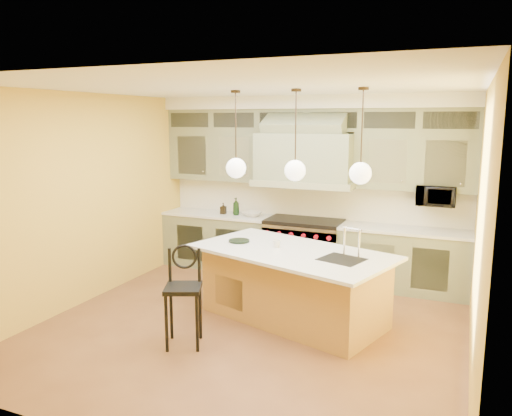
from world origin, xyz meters
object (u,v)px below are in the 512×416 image
at_px(range, 304,248).
at_px(counter_stool, 183,290).
at_px(microwave, 436,196).
at_px(kitchen_island, 294,284).

bearing_deg(range, counter_stool, -100.10).
bearing_deg(counter_stool, range, 56.29).
xyz_separation_m(counter_stool, microwave, (2.46, 2.97, 0.80)).
relative_size(kitchen_island, counter_stool, 2.43).
relative_size(range, kitchen_island, 0.43).
height_order(range, counter_stool, counter_stool).
bearing_deg(microwave, counter_stool, -129.62).
relative_size(counter_stool, microwave, 2.10).
distance_m(counter_stool, microwave, 3.94).
height_order(counter_stool, microwave, microwave).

